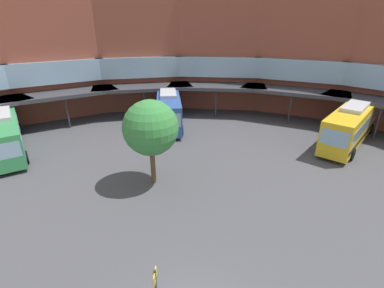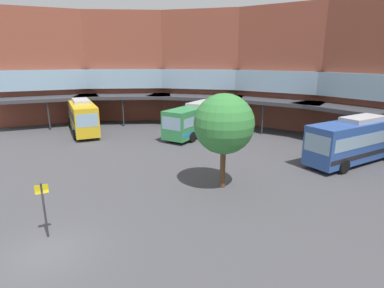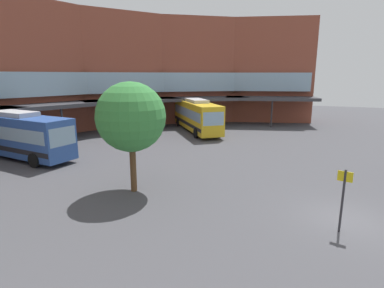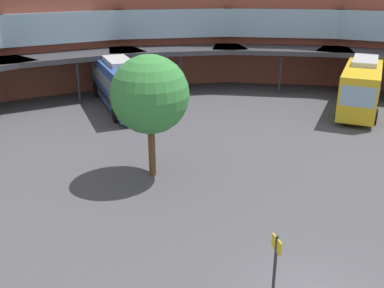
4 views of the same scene
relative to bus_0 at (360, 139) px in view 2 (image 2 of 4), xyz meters
The scene contains 7 objects.
ground_plane 24.49m from the bus_0, 96.10° to the right, with size 116.86×116.86×0.00m, color #47474C.
station_building 5.90m from the bus_0, 145.81° to the right, with size 73.54×35.56×14.40m.
bus_0 is the anchor object (origin of this frame).
bus_1 16.46m from the bus_0, 166.41° to the right, with size 6.53×12.38×3.66m.
bus_3 28.98m from the bus_0, 149.71° to the right, with size 10.48×4.72×3.85m.
plaza_tree 13.46m from the bus_0, 103.34° to the right, with size 3.95×3.95×6.38m.
stop_sign_post 24.17m from the bus_0, 99.40° to the right, with size 0.18×0.59×2.84m.
Camera 2 is at (13.67, -2.30, 8.56)m, focal length 28.98 mm.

